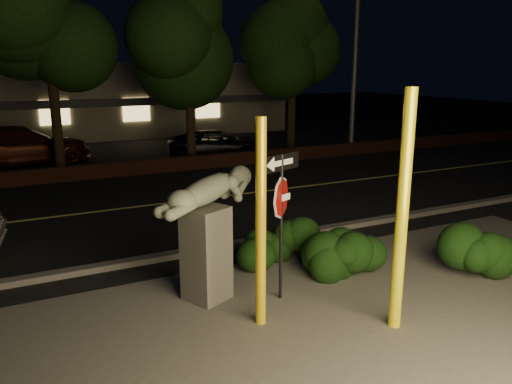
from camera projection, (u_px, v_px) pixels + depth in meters
ground at (149, 181)px, 16.95m from camera, size 90.00×90.00×0.00m
patio at (341, 330)px, 7.40m from camera, size 14.00×6.00×0.02m
road at (176, 202)px, 14.34m from camera, size 80.00×8.00×0.01m
lane_marking at (176, 202)px, 14.34m from camera, size 80.00×0.12×0.00m
curb at (234, 245)px, 10.77m from camera, size 80.00×0.25×0.12m
brick_wall at (140, 167)px, 18.02m from camera, size 40.00×0.35×0.50m
parking_lot at (110, 151)px, 23.03m from camera, size 40.00×12.00×0.01m
building at (82, 98)px, 29.47m from camera, size 22.00×10.20×4.00m
tree_far_c at (187, 16)px, 19.07m from camera, size 4.80×4.80×7.84m
tree_far_d at (293, 28)px, 21.72m from camera, size 4.40×4.40×7.42m
yellow_pole_left at (261, 225)px, 7.21m from camera, size 0.16×0.16×3.14m
yellow_pole_right at (402, 214)px, 7.08m from camera, size 0.18×0.18×3.54m
signpost at (282, 198)px, 7.97m from camera, size 0.79×0.32×2.47m
sculpture at (207, 223)px, 8.11m from camera, size 1.95×1.27×2.15m
hedge_center at (275, 239)px, 9.91m from camera, size 1.83×0.93×0.93m
hedge_right at (342, 247)px, 9.26m from camera, size 1.91×1.45×1.11m
hedge_far_right at (486, 246)px, 9.39m from camera, size 1.59×1.08×1.05m
streetlight at (352, 6)px, 20.96m from camera, size 1.51×0.77×10.55m
parked_car_darkred at (20, 146)px, 19.55m from camera, size 5.57×2.88×1.55m
parked_car_dark at (217, 144)px, 21.29m from camera, size 4.58×3.22×1.16m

